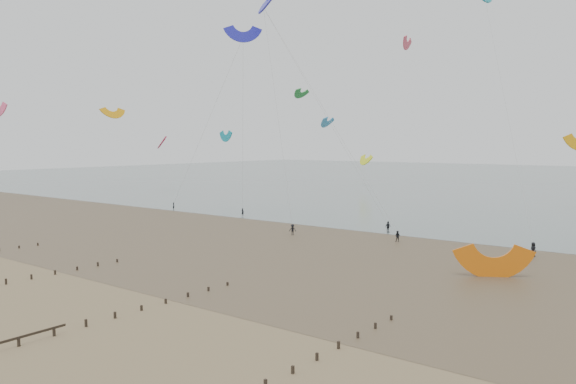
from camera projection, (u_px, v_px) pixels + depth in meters
name	position (u px, v px, depth m)	size (l,w,h in m)	color
ground	(98.00, 306.00, 48.72)	(500.00, 500.00, 0.00)	brown
sea_and_shore	(296.00, 244.00, 78.42)	(500.00, 665.00, 0.03)	#475654
kitesurfer_lead	(174.00, 206.00, 119.04)	(0.57, 0.38, 1.57)	black
kitesurfers	(494.00, 241.00, 76.71)	(109.08, 21.29, 1.79)	black
grounded_kite	(493.00, 277.00, 59.35)	(6.98, 3.65, 5.32)	orange
kites_airborne	(437.00, 108.00, 127.69)	(243.75, 109.30, 44.16)	#F94D80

